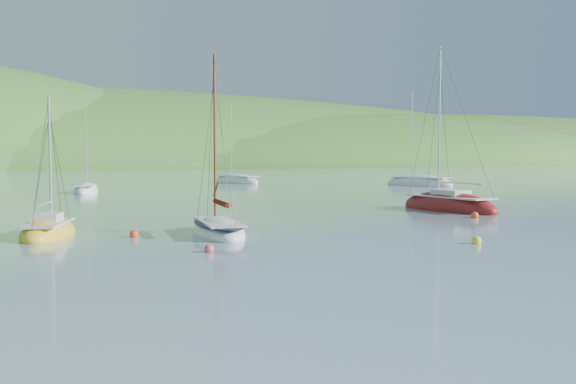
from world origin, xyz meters
name	(u,v)px	position (x,y,z in m)	size (l,w,h in m)	color
ground	(398,253)	(0.00, 0.00, 0.00)	(700.00, 700.00, 0.00)	gray
daysailer_white	(218,230)	(-4.37, 8.03, 0.21)	(2.99, 6.15, 9.06)	white
sloop_red	(449,207)	(13.62, 13.26, 0.22)	(3.48, 8.20, 11.80)	maroon
sailboat_yellow	(48,233)	(-11.56, 10.99, 0.17)	(3.78, 5.70, 7.04)	yellow
distant_sloop_a	(86,191)	(-5.15, 42.76, 0.16)	(3.78, 6.50, 8.77)	white
distant_sloop_b	(237,182)	(14.78, 54.63, 0.18)	(5.11, 8.04, 10.82)	white
distant_sloop_d	(419,184)	(31.43, 39.60, 0.20)	(6.02, 8.76, 11.83)	white
mooring_buoys	(361,230)	(2.11, 5.90, 0.12)	(20.30, 8.86, 0.47)	yellow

